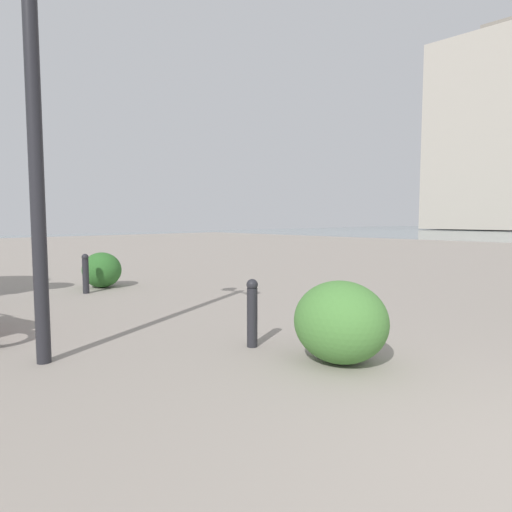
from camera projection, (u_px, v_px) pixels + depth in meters
building_annex at (507, 136)px, 59.65m from camera, size 16.28×15.54×26.69m
lamppost at (32, 74)px, 4.28m from camera, size 0.98×0.28×4.29m
bollard_near at (252, 312)px, 5.04m from camera, size 0.13×0.13×0.78m
bollard_mid at (86, 273)px, 8.63m from camera, size 0.13×0.13×0.77m
shrub_low at (340, 322)px, 4.49m from camera, size 0.98×0.88×0.83m
shrub_round at (102, 270)px, 9.39m from camera, size 0.87×0.78×0.74m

